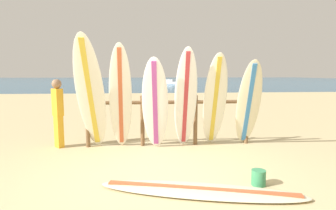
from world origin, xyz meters
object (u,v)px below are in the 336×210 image
at_px(surfboard_leaning_left, 121,98).
at_px(beachgoer_standing, 58,110).
at_px(surfboard_leaning_center_right, 215,101).
at_px(small_boat_offshore, 170,82).
at_px(surfboard_leaning_right, 248,104).
at_px(surfboard_rack, 169,113).
at_px(surfboard_leaning_far_left, 90,95).
at_px(surfboard_leaning_center_left, 155,105).
at_px(surfboard_leaning_center, 186,99).
at_px(sand_bucket, 258,178).
at_px(surfboard_lying_on_sand, 201,191).

relative_size(surfboard_leaning_left, beachgoer_standing, 1.49).
height_order(surfboard_leaning_left, surfboard_leaning_center_right, surfboard_leaning_left).
relative_size(surfboard_leaning_left, small_boat_offshore, 0.75).
bearing_deg(surfboard_leaning_left, surfboard_leaning_center_right, 0.79).
bearing_deg(surfboard_leaning_right, surfboard_rack, 167.46).
height_order(surfboard_leaning_far_left, surfboard_leaning_center_left, surfboard_leaning_far_left).
xyz_separation_m(surfboard_leaning_center, surfboard_leaning_right, (1.36, -0.03, -0.12)).
distance_m(surfboard_leaning_left, sand_bucket, 3.10).
distance_m(surfboard_leaning_far_left, surfboard_leaning_center_left, 1.33).
bearing_deg(surfboard_leaning_far_left, surfboard_lying_on_sand, -48.69).
relative_size(surfboard_leaning_center, surfboard_leaning_center_right, 1.05).
relative_size(surfboard_leaning_far_left, sand_bucket, 10.50).
bearing_deg(small_boat_offshore, surfboard_leaning_center_right, -93.76).
bearing_deg(surfboard_leaning_far_left, surfboard_leaning_center_right, 2.84).
xyz_separation_m(surfboard_rack, surfboard_leaning_center_left, (-0.33, -0.41, 0.25)).
bearing_deg(surfboard_leaning_center, sand_bucket, -68.24).
distance_m(surfboard_leaning_far_left, surfboard_leaning_left, 0.61).
bearing_deg(small_boat_offshore, sand_bucket, -93.36).
relative_size(surfboard_leaning_far_left, surfboard_lying_on_sand, 0.83).
xyz_separation_m(surfboard_leaning_far_left, surfboard_leaning_left, (0.59, 0.10, -0.08)).
xyz_separation_m(surfboard_leaning_far_left, beachgoer_standing, (-0.79, 0.41, -0.37)).
distance_m(surfboard_leaning_center_right, sand_bucket, 2.24).
height_order(surfboard_leaning_left, surfboard_leaning_center_left, surfboard_leaning_left).
height_order(surfboard_leaning_far_left, sand_bucket, surfboard_leaning_far_left).
distance_m(surfboard_leaning_center_left, surfboard_leaning_right, 2.01).
distance_m(surfboard_leaning_right, surfboard_lying_on_sand, 2.73).
xyz_separation_m(surfboard_leaning_center_right, surfboard_lying_on_sand, (-0.77, -2.22, -0.99)).
xyz_separation_m(surfboard_leaning_center_left, surfboard_leaning_center, (0.64, 0.07, 0.10)).
height_order(surfboard_leaning_center_left, beachgoer_standing, surfboard_leaning_center_left).
bearing_deg(surfboard_lying_on_sand, small_boat_offshore, 85.27).
relative_size(surfboard_leaning_center_right, small_boat_offshore, 0.69).
bearing_deg(surfboard_leaning_left, surfboard_leaning_far_left, -170.26).
relative_size(surfboard_leaning_center_right, beachgoer_standing, 1.37).
bearing_deg(surfboard_leaning_center_left, small_boat_offshore, 84.12).
xyz_separation_m(surfboard_leaning_far_left, surfboard_leaning_center_left, (1.31, -0.03, -0.22)).
xyz_separation_m(surfboard_leaning_center_right, small_boat_offshore, (2.27, 34.50, -0.77)).
bearing_deg(sand_bucket, beachgoer_standing, 146.61).
height_order(beachgoer_standing, sand_bucket, beachgoer_standing).
bearing_deg(small_boat_offshore, surfboard_rack, -95.41).
bearing_deg(beachgoer_standing, surfboard_leaning_far_left, -27.39).
bearing_deg(surfboard_leaning_left, surfboard_lying_on_sand, -60.38).
relative_size(surfboard_lying_on_sand, small_boat_offshore, 0.97).
bearing_deg(surfboard_leaning_center_right, beachgoer_standing, 175.32).
xyz_separation_m(surfboard_lying_on_sand, sand_bucket, (0.89, 0.18, 0.08)).
distance_m(surfboard_leaning_far_left, beachgoer_standing, 0.96).
distance_m(surfboard_leaning_left, small_boat_offshore, 34.80).
bearing_deg(beachgoer_standing, small_boat_offshore, 80.60).
bearing_deg(beachgoer_standing, surfboard_lying_on_sand, -43.60).
bearing_deg(surfboard_leaning_far_left, sand_bucket, -34.98).
relative_size(surfboard_leaning_far_left, surfboard_leaning_center, 1.11).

